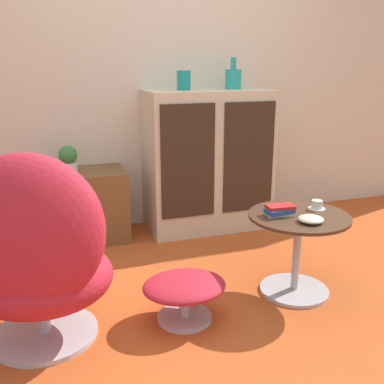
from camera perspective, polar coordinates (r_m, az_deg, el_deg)
ground_plane at (r=2.49m, az=5.50°, el=-15.57°), size 12.00×12.00×0.00m
wall_back at (r=3.66m, az=-4.77°, el=16.01°), size 6.40×0.06×2.60m
sideboard at (r=3.58m, az=2.00°, el=4.02°), size 0.97×0.49×1.10m
tv_console at (r=3.47m, az=-13.85°, el=-1.75°), size 0.66×0.43×0.53m
egg_chair at (r=2.19m, az=-19.54°, el=-7.82°), size 0.85×0.81×0.97m
ottoman at (r=2.38m, az=-0.98°, el=-12.27°), size 0.44×0.37×0.24m
coffee_table at (r=2.67m, az=13.21°, el=-6.45°), size 0.57×0.57×0.48m
vase_leftmost at (r=3.45m, az=-1.06°, el=13.99°), size 0.10×0.10×0.14m
vase_inner_left at (r=3.59m, az=5.24°, el=14.20°), size 0.12×0.12×0.24m
potted_plant at (r=3.38m, az=-15.44°, el=4.10°), size 0.13×0.13×0.20m
teacup at (r=2.72m, az=15.56°, el=-1.68°), size 0.10×0.10×0.05m
book_stack at (r=2.56m, az=11.09°, el=-2.31°), size 0.17×0.11×0.06m
bowl at (r=2.49m, az=14.86°, el=-3.35°), size 0.14×0.14×0.04m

